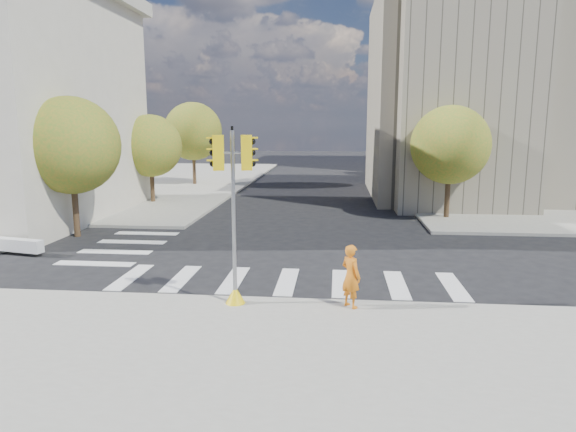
{
  "coord_description": "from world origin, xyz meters",
  "views": [
    {
      "loc": [
        1.49,
        -18.32,
        5.19
      ],
      "look_at": [
        -0.13,
        -1.32,
        2.1
      ],
      "focal_mm": 32.0,
      "sensor_mm": 36.0,
      "label": 1
    }
  ],
  "objects_px": {
    "lamp_near": "(445,134)",
    "photographer": "(351,276)",
    "traffic_signal": "(234,230)",
    "lamp_far": "(412,131)"
  },
  "relations": [
    {
      "from": "lamp_near",
      "to": "traffic_signal",
      "type": "relative_size",
      "value": 1.63
    },
    {
      "from": "lamp_near",
      "to": "photographer",
      "type": "height_order",
      "value": "lamp_near"
    },
    {
      "from": "lamp_far",
      "to": "photographer",
      "type": "xyz_separation_m",
      "value": [
        -6.07,
        -32.6,
        -3.54
      ]
    },
    {
      "from": "lamp_far",
      "to": "traffic_signal",
      "type": "bearing_deg",
      "value": -105.96
    },
    {
      "from": "photographer",
      "to": "traffic_signal",
      "type": "bearing_deg",
      "value": 46.28
    },
    {
      "from": "lamp_near",
      "to": "lamp_far",
      "type": "height_order",
      "value": "same"
    },
    {
      "from": "traffic_signal",
      "to": "photographer",
      "type": "height_order",
      "value": "traffic_signal"
    },
    {
      "from": "lamp_far",
      "to": "photographer",
      "type": "relative_size",
      "value": 4.55
    },
    {
      "from": "lamp_near",
      "to": "photographer",
      "type": "distance_m",
      "value": 19.88
    },
    {
      "from": "lamp_near",
      "to": "lamp_far",
      "type": "xyz_separation_m",
      "value": [
        0.0,
        14.0,
        0.0
      ]
    }
  ]
}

